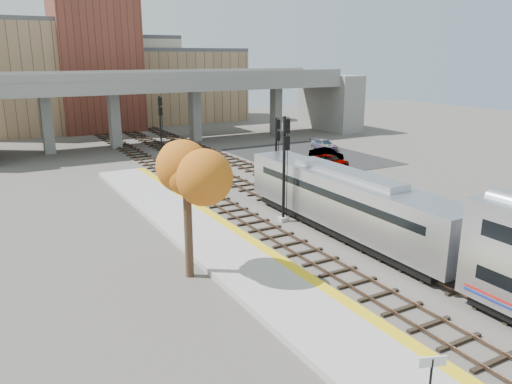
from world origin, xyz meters
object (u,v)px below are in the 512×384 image
signal_mast_far (161,128)px  car_a (331,160)px  signal_mast_mid (276,156)px  car_b (326,154)px  locomotive (345,201)px  signal_mast_near (284,170)px  car_c (324,145)px  tree (186,171)px

signal_mast_far → car_a: signal_mast_far is taller
signal_mast_mid → car_b: size_ratio=1.60×
signal_mast_mid → signal_mast_far: 18.93m
locomotive → signal_mast_near: (-2.10, 4.12, 1.50)m
signal_mast_far → car_c: 20.24m
car_b → locomotive: bearing=-141.8°
car_c → signal_mast_far: bearing=163.6°
car_a → car_b: 3.63m
signal_mast_near → car_c: bearing=47.5°
car_c → car_a: bearing=-124.8°
tree → car_c: size_ratio=1.85×
locomotive → car_a: size_ratio=4.87×
signal_mast_far → car_c: bearing=-14.5°
signal_mast_mid → signal_mast_far: signal_mast_far is taller
signal_mast_near → signal_mast_far: 26.20m
locomotive → signal_mast_mid: size_ratio=3.02×
signal_mast_near → signal_mast_far: signal_mast_near is taller
signal_mast_near → car_a: 19.13m
signal_mast_mid → signal_mast_near: bearing=-118.0°
tree → car_a: size_ratio=1.99×
car_b → signal_mast_mid: bearing=-162.5°
signal_mast_near → tree: bearing=-150.5°
tree → car_b: tree is taller
locomotive → car_a: (11.84, 16.85, -1.57)m
car_a → car_b: car_a is taller
locomotive → signal_mast_far: (-2.10, 30.31, 1.21)m
signal_mast_near → car_c: 28.90m
locomotive → signal_mast_far: bearing=94.0°
locomotive → tree: size_ratio=2.45×
car_c → car_b: bearing=-126.7°
car_a → signal_mast_far: bearing=111.4°
tree → car_b: (25.01, 21.14, -5.08)m
car_b → signal_mast_far: bearing=129.2°
signal_mast_mid → signal_mast_far: size_ratio=0.90×
car_c → signal_mast_near: bearing=-134.4°
signal_mast_mid → tree: tree is taller
locomotive → car_c: locomotive is taller
locomotive → car_b: size_ratio=4.84×
signal_mast_near → signal_mast_mid: bearing=62.0°
signal_mast_mid → car_b: signal_mast_mid is taller
locomotive → car_c: 30.70m
car_a → car_c: size_ratio=0.93×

